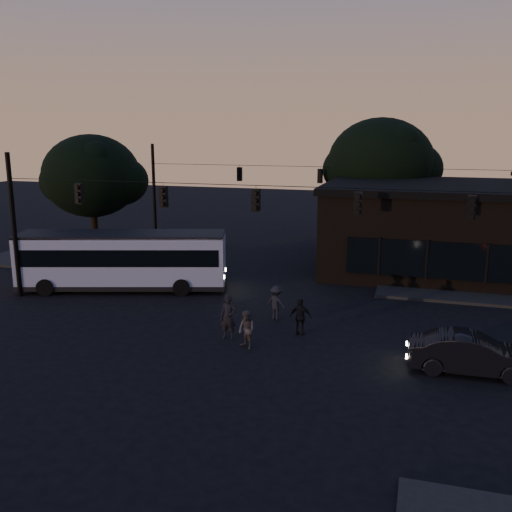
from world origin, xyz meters
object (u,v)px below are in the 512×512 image
(pedestrian_a, at_px, (228,317))
(pedestrian_c, at_px, (301,317))
(building, at_px, (454,228))
(pedestrian_b, at_px, (246,330))
(pedestrian_d, at_px, (276,303))
(bus, at_px, (123,258))
(car, at_px, (472,354))

(pedestrian_a, bearing_deg, pedestrian_c, 24.75)
(building, height_order, pedestrian_b, building)
(pedestrian_b, distance_m, pedestrian_d, 3.72)
(bus, bearing_deg, car, -36.07)
(car, xyz_separation_m, pedestrian_b, (-8.51, -0.03, 0.04))
(pedestrian_c, bearing_deg, building, -117.67)
(building, xyz_separation_m, pedestrian_b, (-8.35, -15.53, -1.93))
(building, xyz_separation_m, pedestrian_c, (-6.58, -13.45, -1.90))
(car, distance_m, pedestrian_c, 7.05)
(bus, relative_size, pedestrian_b, 7.40)
(bus, height_order, pedestrian_b, bus)
(bus, xyz_separation_m, pedestrian_c, (10.81, -4.19, -0.96))
(building, xyz_separation_m, car, (0.16, -15.51, -1.98))
(building, bearing_deg, bus, -151.95)
(car, height_order, pedestrian_d, pedestrian_d)
(pedestrian_a, bearing_deg, car, -4.48)
(building, bearing_deg, pedestrian_d, -124.31)
(building, xyz_separation_m, pedestrian_d, (-8.07, -11.82, -1.90))
(car, relative_size, pedestrian_c, 2.75)
(pedestrian_c, bearing_deg, pedestrian_d, -49.18)
(bus, height_order, car, bus)
(pedestrian_c, xyz_separation_m, pedestrian_d, (-1.49, 1.63, 0.00))
(building, distance_m, car, 15.63)
(pedestrian_a, distance_m, pedestrian_d, 3.21)
(pedestrian_c, bearing_deg, pedestrian_a, 23.03)
(building, distance_m, bus, 19.72)
(bus, distance_m, pedestrian_d, 9.71)
(pedestrian_a, relative_size, pedestrian_b, 1.23)
(pedestrian_b, height_order, pedestrian_c, pedestrian_c)
(building, relative_size, bus, 1.34)
(pedestrian_a, height_order, pedestrian_c, pedestrian_a)
(pedestrian_a, distance_m, pedestrian_c, 3.10)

